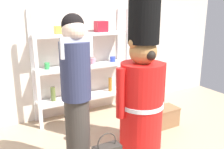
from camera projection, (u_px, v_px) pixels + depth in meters
back_wall at (58, 35)px, 3.74m from camera, size 6.40×0.12×2.60m
merchandise_shelf at (83, 64)px, 3.82m from camera, size 1.52×0.35×1.69m
teddy_bear_guard at (142, 89)px, 2.92m from camera, size 0.70×0.54×1.78m
person_shopper at (76, 91)px, 2.43m from camera, size 0.31×0.30×1.65m
display_crate at (164, 117)px, 3.61m from camera, size 0.42×0.27×0.28m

